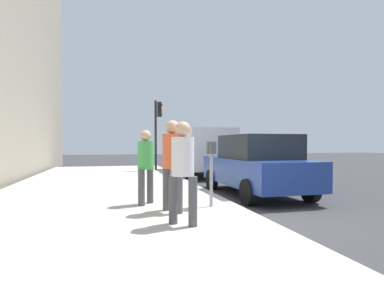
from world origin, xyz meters
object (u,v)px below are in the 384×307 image
object	(u,v)px
parking_officer	(146,161)
traffic_signal	(158,123)
parked_sedan_near	(256,165)
pedestrian_bystander	(183,164)
pedestrian_at_meter	(172,157)
parking_meter	(211,160)
parked_van_far	(200,149)

from	to	relation	value
parking_officer	traffic_signal	world-z (taller)	traffic_signal
parked_sedan_near	traffic_signal	size ratio (longest dim) A/B	1.23
pedestrian_bystander	parked_sedan_near	bearing A→B (deg)	0.03
parking_officer	traffic_signal	distance (m)	9.44
pedestrian_at_meter	parking_officer	bearing A→B (deg)	87.55
parking_meter	parked_sedan_near	size ratio (longest dim) A/B	0.32
parking_meter	parked_sedan_near	distance (m)	2.82
pedestrian_bystander	parking_officer	world-z (taller)	pedestrian_bystander
pedestrian_at_meter	parked_van_far	xyz separation A→B (m)	(8.45, -2.92, 0.01)
pedestrian_bystander	parking_officer	bearing A→B (deg)	53.17
pedestrian_bystander	traffic_signal	xyz separation A→B (m)	(11.17, -1.12, 1.40)
pedestrian_at_meter	parking_officer	world-z (taller)	pedestrian_at_meter
parked_van_far	pedestrian_at_meter	bearing A→B (deg)	160.94
pedestrian_at_meter	parked_sedan_near	size ratio (longest dim) A/B	0.42
parking_meter	traffic_signal	distance (m)	9.89
parking_officer	parked_van_far	xyz separation A→B (m)	(7.53, -3.36, 0.14)
parking_meter	parked_van_far	size ratio (longest dim) A/B	0.27
parking_officer	pedestrian_at_meter	bearing A→B (deg)	-26.28
pedestrian_at_meter	parked_sedan_near	distance (m)	3.73
parking_meter	pedestrian_bystander	world-z (taller)	pedestrian_bystander
parking_meter	parking_officer	world-z (taller)	parking_officer
parking_meter	pedestrian_bystander	distance (m)	1.67
traffic_signal	parked_van_far	bearing A→B (deg)	-132.53
parking_meter	parked_van_far	bearing A→B (deg)	-13.83
parking_meter	parked_van_far	xyz separation A→B (m)	(8.12, -2.00, 0.09)
pedestrian_bystander	pedestrian_at_meter	bearing A→B (deg)	40.08
parking_meter	pedestrian_at_meter	size ratio (longest dim) A/B	0.77
parking_meter	parking_officer	size ratio (longest dim) A/B	0.84
pedestrian_bystander	traffic_signal	size ratio (longest dim) A/B	0.48
parking_meter	parked_sedan_near	world-z (taller)	parked_sedan_near
parking_meter	parked_van_far	distance (m)	8.37
parking_officer	parked_sedan_near	xyz separation A→B (m)	(1.38, -3.36, -0.23)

